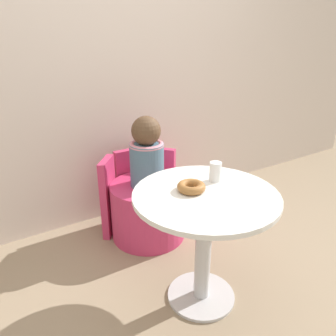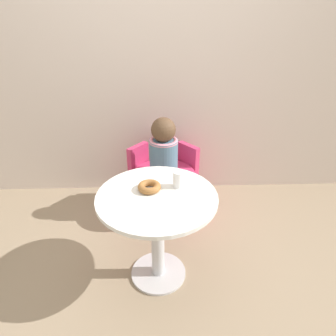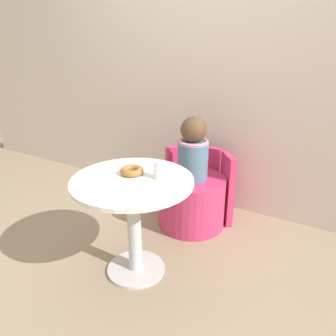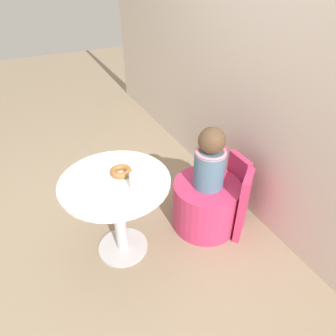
{
  "view_description": "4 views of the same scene",
  "coord_description": "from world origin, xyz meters",
  "px_view_note": "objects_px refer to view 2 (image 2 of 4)",
  "views": [
    {
      "loc": [
        -0.93,
        -1.12,
        1.37
      ],
      "look_at": [
        -0.01,
        0.32,
        0.66
      ],
      "focal_mm": 35.0,
      "sensor_mm": 36.0,
      "label": 1
    },
    {
      "loc": [
        0.01,
        -1.49,
        1.63
      ],
      "look_at": [
        0.07,
        0.38,
        0.61
      ],
      "focal_mm": 32.0,
      "sensor_mm": 36.0,
      "label": 2
    },
    {
      "loc": [
        1.04,
        -1.42,
        1.42
      ],
      "look_at": [
        0.04,
        0.3,
        0.61
      ],
      "focal_mm": 35.0,
      "sensor_mm": 36.0,
      "label": 3
    },
    {
      "loc": [
        1.5,
        -0.4,
        1.81
      ],
      "look_at": [
        -0.01,
        0.36,
        0.62
      ],
      "focal_mm": 32.0,
      "sensor_mm": 36.0,
      "label": 4
    }
  ],
  "objects_px": {
    "tub_chair": "(164,193)",
    "child_figure": "(164,148)",
    "donut": "(149,187)",
    "cup": "(178,179)",
    "round_table": "(157,217)"
  },
  "relations": [
    {
      "from": "round_table",
      "to": "child_figure",
      "type": "distance_m",
      "value": 0.71
    },
    {
      "from": "donut",
      "to": "child_figure",
      "type": "bearing_deg",
      "value": 81.15
    },
    {
      "from": "round_table",
      "to": "donut",
      "type": "bearing_deg",
      "value": 126.29
    },
    {
      "from": "child_figure",
      "to": "round_table",
      "type": "bearing_deg",
      "value": -94.45
    },
    {
      "from": "tub_chair",
      "to": "cup",
      "type": "xyz_separation_m",
      "value": [
        0.08,
        -0.6,
        0.5
      ]
    },
    {
      "from": "tub_chair",
      "to": "donut",
      "type": "xyz_separation_m",
      "value": [
        -0.1,
        -0.63,
        0.47
      ]
    },
    {
      "from": "tub_chair",
      "to": "cup",
      "type": "height_order",
      "value": "cup"
    },
    {
      "from": "round_table",
      "to": "tub_chair",
      "type": "distance_m",
      "value": 0.75
    },
    {
      "from": "round_table",
      "to": "donut",
      "type": "height_order",
      "value": "donut"
    },
    {
      "from": "tub_chair",
      "to": "donut",
      "type": "relative_size",
      "value": 3.71
    },
    {
      "from": "tub_chair",
      "to": "donut",
      "type": "distance_m",
      "value": 0.79
    },
    {
      "from": "tub_chair",
      "to": "donut",
      "type": "bearing_deg",
      "value": -98.85
    },
    {
      "from": "tub_chair",
      "to": "child_figure",
      "type": "xyz_separation_m",
      "value": [
        -0.0,
        0.0,
        0.43
      ]
    },
    {
      "from": "tub_chair",
      "to": "child_figure",
      "type": "distance_m",
      "value": 0.43
    },
    {
      "from": "round_table",
      "to": "tub_chair",
      "type": "height_order",
      "value": "round_table"
    }
  ]
}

